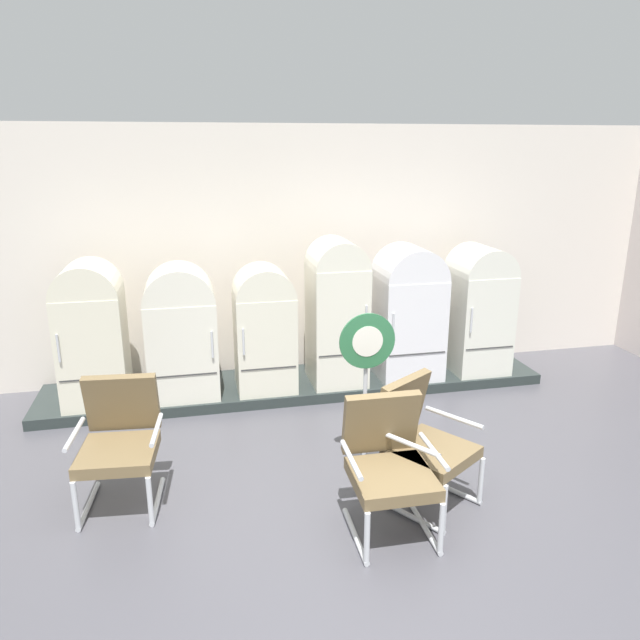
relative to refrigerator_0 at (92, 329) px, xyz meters
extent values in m
cube|color=#49474E|center=(2.13, -2.92, -0.91)|extent=(12.00, 10.00, 0.05)
cube|color=silver|center=(2.13, 0.74, 0.57)|extent=(11.76, 0.12, 2.91)
cube|color=#47443F|center=(2.13, 0.74, 1.67)|extent=(11.76, 0.07, 0.06)
cube|color=#29312F|center=(2.13, 0.11, -0.83)|extent=(5.60, 0.95, 0.11)
cube|color=silver|center=(0.00, 0.00, -0.20)|extent=(0.64, 0.66, 1.15)
cylinder|color=silver|center=(0.00, 0.00, 0.37)|extent=(0.64, 0.65, 0.64)
cube|color=#383838|center=(0.00, -0.33, -0.41)|extent=(0.59, 0.01, 0.01)
cylinder|color=silver|center=(-0.26, -0.34, -0.07)|extent=(0.02, 0.02, 0.28)
cube|color=silver|center=(0.88, -0.02, -0.26)|extent=(0.72, 0.62, 1.04)
cylinder|color=silver|center=(0.88, -0.02, 0.26)|extent=(0.72, 0.61, 0.72)
cube|color=#383838|center=(0.88, -0.33, -0.45)|extent=(0.66, 0.01, 0.01)
cylinder|color=silver|center=(1.18, -0.34, -0.13)|extent=(0.02, 0.02, 0.28)
cube|color=silver|center=(1.75, -0.04, -0.25)|extent=(0.63, 0.58, 1.05)
cylinder|color=silver|center=(1.75, -0.04, 0.27)|extent=(0.63, 0.57, 0.63)
cube|color=#383838|center=(1.75, -0.33, -0.44)|extent=(0.58, 0.01, 0.01)
cylinder|color=silver|center=(1.50, -0.34, -0.13)|extent=(0.02, 0.02, 0.28)
cube|color=silver|center=(2.56, -0.01, -0.12)|extent=(0.59, 0.65, 1.32)
cylinder|color=silver|center=(2.56, -0.01, 0.54)|extent=(0.59, 0.64, 0.59)
cube|color=#383838|center=(2.56, -0.33, -0.36)|extent=(0.55, 0.01, 0.01)
cylinder|color=silver|center=(2.80, -0.34, 0.04)|extent=(0.02, 0.02, 0.28)
cube|color=white|center=(3.39, 0.01, -0.20)|extent=(0.71, 0.68, 1.15)
cylinder|color=white|center=(3.39, 0.01, 0.37)|extent=(0.71, 0.66, 0.71)
cube|color=#383838|center=(3.39, -0.33, -0.41)|extent=(0.65, 0.01, 0.01)
cylinder|color=silver|center=(3.10, -0.34, -0.07)|extent=(0.02, 0.02, 0.28)
cube|color=silver|center=(4.26, 0.01, -0.20)|extent=(0.63, 0.67, 1.16)
cylinder|color=silver|center=(4.26, 0.01, 0.38)|extent=(0.63, 0.66, 0.63)
cube|color=#383838|center=(4.26, -0.33, -0.41)|extent=(0.58, 0.01, 0.01)
cylinder|color=silver|center=(4.01, -0.34, -0.06)|extent=(0.02, 0.02, 0.28)
cylinder|color=silver|center=(0.14, -1.84, -0.87)|extent=(0.10, 0.62, 0.04)
cylinder|color=silver|center=(0.11, -2.13, -0.68)|extent=(0.04, 0.04, 0.38)
cylinder|color=silver|center=(0.65, -1.89, -0.87)|extent=(0.10, 0.62, 0.04)
cylinder|color=silver|center=(0.63, -2.18, -0.68)|extent=(0.04, 0.04, 0.38)
cube|color=brown|center=(0.40, -1.86, -0.44)|extent=(0.61, 0.62, 0.09)
cube|color=brown|center=(0.42, -1.56, -0.15)|extent=(0.57, 0.22, 0.49)
cylinder|color=silver|center=(0.10, -1.83, -0.26)|extent=(0.08, 0.51, 0.04)
cylinder|color=silver|center=(0.69, -1.89, -0.26)|extent=(0.08, 0.51, 0.04)
cylinder|color=silver|center=(2.50, -2.49, -0.87)|extent=(0.38, 0.54, 0.04)
cylinder|color=silver|center=(2.67, -2.74, -0.68)|extent=(0.06, 0.06, 0.38)
cylinder|color=silver|center=(2.94, -2.20, -0.87)|extent=(0.38, 0.54, 0.04)
cylinder|color=silver|center=(3.10, -2.45, -0.68)|extent=(0.06, 0.06, 0.38)
cube|color=brown|center=(2.72, -2.35, -0.44)|extent=(0.78, 0.78, 0.09)
cube|color=brown|center=(2.55, -2.10, -0.15)|extent=(0.56, 0.45, 0.49)
cylinder|color=silver|center=(2.47, -2.51, -0.26)|extent=(0.31, 0.44, 0.04)
cylinder|color=silver|center=(2.97, -2.18, -0.26)|extent=(0.31, 0.44, 0.04)
cylinder|color=silver|center=(2.04, -2.63, -0.87)|extent=(0.05, 0.62, 0.04)
cylinder|color=silver|center=(2.04, -2.93, -0.68)|extent=(0.04, 0.04, 0.38)
cylinder|color=silver|center=(2.56, -2.64, -0.87)|extent=(0.05, 0.62, 0.04)
cylinder|color=silver|center=(2.56, -2.94, -0.68)|extent=(0.04, 0.04, 0.38)
cube|color=brown|center=(2.30, -2.64, -0.44)|extent=(0.57, 0.58, 0.09)
cube|color=brown|center=(2.31, -2.34, -0.15)|extent=(0.56, 0.18, 0.49)
cylinder|color=silver|center=(2.01, -2.63, -0.26)|extent=(0.05, 0.51, 0.04)
cylinder|color=silver|center=(2.60, -2.65, -0.26)|extent=(0.05, 0.51, 0.04)
cylinder|color=#2D2D30|center=(2.43, -1.56, -0.87)|extent=(0.32, 0.32, 0.03)
cylinder|color=silver|center=(2.43, -1.56, -0.32)|extent=(0.04, 0.04, 1.08)
cylinder|color=#2D6B41|center=(2.43, -1.59, 0.22)|extent=(0.48, 0.02, 0.48)
cylinder|color=white|center=(2.43, -1.60, 0.22)|extent=(0.27, 0.00, 0.27)
camera|label=1|loc=(1.02, -6.12, 1.81)|focal=33.47mm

